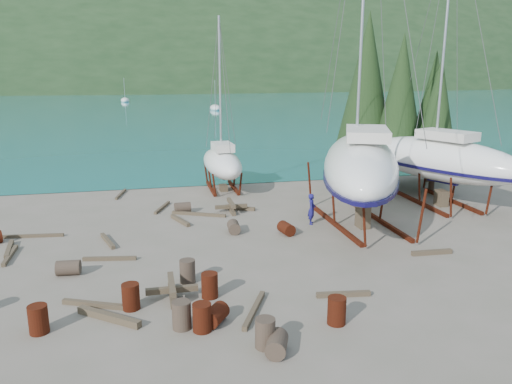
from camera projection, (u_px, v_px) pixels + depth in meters
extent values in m
plane|color=#65604F|center=(252.00, 270.00, 19.74)|extent=(600.00, 600.00, 0.00)
plane|color=#1C728C|center=(147.00, 82.00, 318.16)|extent=(700.00, 700.00, 0.00)
ellipsoid|color=#1D341A|center=(147.00, 82.00, 322.89)|extent=(800.00, 360.00, 110.00)
cube|color=beige|center=(99.00, 85.00, 194.99)|extent=(6.00, 5.00, 4.00)
cube|color=#A54C2D|center=(99.00, 77.00, 194.32)|extent=(6.60, 5.60, 1.60)
cube|color=beige|center=(225.00, 84.00, 205.66)|extent=(6.00, 5.00, 4.00)
cube|color=#A54C2D|center=(225.00, 77.00, 204.99)|extent=(6.60, 5.60, 1.60)
cylinder|color=black|center=(395.00, 175.00, 33.58)|extent=(0.36, 0.36, 1.60)
cone|color=black|center=(400.00, 100.00, 32.39)|extent=(3.60, 3.60, 8.40)
cylinder|color=black|center=(432.00, 182.00, 32.04)|extent=(0.36, 0.36, 1.36)
cone|color=black|center=(437.00, 115.00, 31.02)|extent=(3.06, 3.06, 7.14)
cylinder|color=black|center=(362.00, 169.00, 35.13)|extent=(0.36, 0.36, 1.84)
cone|color=black|center=(366.00, 85.00, 33.76)|extent=(4.14, 4.14, 9.66)
cylinder|color=black|center=(427.00, 171.00, 35.19)|extent=(0.36, 0.36, 1.44)
cone|color=black|center=(433.00, 107.00, 34.12)|extent=(3.24, 3.24, 7.56)
ellipsoid|color=white|center=(215.00, 108.00, 97.57)|extent=(2.00, 5.00, 1.40)
cylinder|color=silver|center=(215.00, 93.00, 96.89)|extent=(0.08, 0.08, 5.00)
ellipsoid|color=white|center=(125.00, 100.00, 122.15)|extent=(2.00, 5.00, 1.40)
cylinder|color=silver|center=(124.00, 88.00, 121.47)|extent=(0.08, 0.08, 5.00)
ellipsoid|color=white|center=(360.00, 165.00, 24.88)|extent=(7.93, 12.64, 2.85)
cube|color=#0E0B39|center=(364.00, 187.00, 24.53)|extent=(1.07, 2.13, 1.00)
cube|color=silver|center=(367.00, 133.00, 23.90)|extent=(3.20, 4.13, 0.50)
cube|color=#5C180F|center=(335.00, 224.00, 25.32)|extent=(0.18, 6.71, 0.20)
cube|color=#5C180F|center=(380.00, 220.00, 25.85)|extent=(0.18, 6.71, 0.20)
cube|color=brown|center=(363.00, 217.00, 24.89)|extent=(0.50, 0.80, 1.13)
ellipsoid|color=white|center=(439.00, 159.00, 28.90)|extent=(6.88, 10.72, 2.45)
cube|color=#0E0B39|center=(443.00, 174.00, 28.59)|extent=(0.97, 1.81, 1.00)
cube|color=silver|center=(447.00, 135.00, 28.05)|extent=(2.76, 3.52, 0.50)
cylinder|color=silver|center=(446.00, 23.00, 27.58)|extent=(0.14, 0.14, 12.45)
cube|color=#5C180F|center=(420.00, 203.00, 29.28)|extent=(0.18, 5.71, 0.20)
cube|color=#5C180F|center=(452.00, 201.00, 29.73)|extent=(0.18, 5.71, 0.20)
cube|color=brown|center=(441.00, 198.00, 28.92)|extent=(0.50, 0.80, 0.91)
ellipsoid|color=white|center=(222.00, 163.00, 32.55)|extent=(2.47, 6.93, 1.76)
cube|color=#0E0B39|center=(223.00, 171.00, 32.33)|extent=(0.31, 1.24, 1.00)
cube|color=silver|center=(223.00, 147.00, 31.95)|extent=(1.28, 2.10, 0.50)
cylinder|color=silver|center=(220.00, 84.00, 31.66)|extent=(0.14, 0.14, 8.21)
cube|color=#5C180F|center=(211.00, 188.00, 32.78)|extent=(0.18, 3.76, 0.20)
cube|color=#5C180F|center=(234.00, 187.00, 33.10)|extent=(0.18, 3.76, 0.20)
cube|color=brown|center=(223.00, 188.00, 32.60)|extent=(0.50, 0.80, 0.38)
imported|color=navy|center=(312.00, 209.00, 25.42)|extent=(0.58, 0.68, 1.58)
cylinder|color=#2D2823|center=(277.00, 344.00, 13.84)|extent=(0.86, 1.03, 0.58)
cylinder|color=#5C180F|center=(202.00, 317.00, 15.02)|extent=(0.58, 0.58, 0.88)
cylinder|color=#2D2823|center=(187.00, 271.00, 18.46)|extent=(0.58, 0.58, 0.88)
cylinder|color=#5C180F|center=(286.00, 229.00, 23.91)|extent=(0.74, 0.98, 0.58)
cylinder|color=#5C180F|center=(337.00, 311.00, 15.44)|extent=(0.58, 0.58, 0.88)
cylinder|color=#2D2823|center=(183.00, 207.00, 27.56)|extent=(0.91, 0.62, 0.58)
cylinder|color=#5C180F|center=(131.00, 297.00, 16.41)|extent=(0.58, 0.58, 0.88)
cylinder|color=#2D2823|center=(234.00, 227.00, 24.14)|extent=(0.64, 0.92, 0.58)
cylinder|color=#5C180F|center=(215.00, 315.00, 15.48)|extent=(0.98, 1.05, 0.58)
cylinder|color=#5C180F|center=(38.00, 319.00, 14.91)|extent=(0.58, 0.58, 0.88)
cylinder|color=#5C180F|center=(210.00, 285.00, 17.26)|extent=(0.58, 0.58, 0.88)
cylinder|color=#2D2823|center=(68.00, 268.00, 19.18)|extent=(0.92, 0.65, 0.58)
cylinder|color=#2D2823|center=(182.00, 315.00, 15.17)|extent=(0.58, 0.58, 0.88)
cylinder|color=#2D2823|center=(265.00, 333.00, 14.13)|extent=(0.58, 0.58, 0.88)
cube|color=brown|center=(121.00, 194.00, 31.42)|extent=(0.62, 2.36, 0.14)
cube|color=brown|center=(432.00, 252.00, 21.34)|extent=(1.84, 0.27, 0.19)
cube|color=brown|center=(9.00, 249.00, 21.73)|extent=(0.46, 2.20, 0.19)
cube|color=brown|center=(108.00, 241.00, 22.80)|extent=(0.77, 2.06, 0.17)
cube|color=brown|center=(254.00, 310.00, 16.26)|extent=(1.27, 2.40, 0.16)
cube|color=brown|center=(238.00, 208.00, 28.17)|extent=(1.86, 1.06, 0.19)
cube|color=brown|center=(343.00, 294.00, 17.39)|extent=(1.92, 0.42, 0.17)
cube|color=brown|center=(180.00, 220.00, 25.86)|extent=(0.88, 1.92, 0.19)
cube|color=brown|center=(162.00, 208.00, 28.35)|extent=(0.99, 2.27, 0.15)
cube|color=brown|center=(199.00, 214.00, 27.04)|extent=(2.81, 1.44, 0.16)
cube|color=brown|center=(110.00, 259.00, 20.69)|extent=(2.19, 0.52, 0.15)
cube|color=brown|center=(97.00, 305.00, 16.62)|extent=(2.32, 1.18, 0.17)
cube|color=brown|center=(32.00, 236.00, 23.53)|extent=(2.87, 0.47, 0.15)
cube|color=brown|center=(109.00, 317.00, 15.73)|extent=(2.04, 1.69, 0.23)
cube|color=brown|center=(10.00, 255.00, 21.02)|extent=(0.17, 2.25, 0.16)
cube|color=brown|center=(172.00, 295.00, 17.29)|extent=(0.20, 1.80, 0.20)
cube|color=brown|center=(172.00, 290.00, 17.24)|extent=(1.80, 0.20, 0.20)
cube|color=brown|center=(172.00, 284.00, 17.20)|extent=(0.20, 1.80, 0.20)
cube|color=brown|center=(231.00, 210.00, 27.77)|extent=(0.20, 1.80, 0.20)
cube|color=brown|center=(231.00, 206.00, 27.72)|extent=(1.80, 0.20, 0.20)
cube|color=brown|center=(231.00, 203.00, 27.67)|extent=(0.20, 1.80, 0.20)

